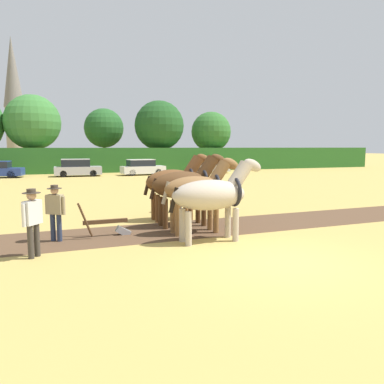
# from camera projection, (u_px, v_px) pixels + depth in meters

# --- Properties ---
(ground_plane) EXTENTS (240.00, 240.00, 0.00)m
(ground_plane) POSITION_uv_depth(u_px,v_px,m) (277.00, 261.00, 8.92)
(ground_plane) COLOR tan
(plowed_furrow_strip) EXTENTS (33.13, 3.31, 0.01)m
(plowed_furrow_strip) POSITION_uv_depth(u_px,v_px,m) (24.00, 243.00, 10.55)
(plowed_furrow_strip) COLOR brown
(plowed_furrow_strip) RESTS_ON ground
(hedgerow) EXTENTS (69.20, 1.37, 2.60)m
(hedgerow) POSITION_uv_depth(u_px,v_px,m) (105.00, 160.00, 39.52)
(hedgerow) COLOR #286023
(hedgerow) RESTS_ON ground
(tree_center) EXTENTS (5.63, 5.63, 8.02)m
(tree_center) POSITION_uv_depth(u_px,v_px,m) (33.00, 122.00, 38.40)
(tree_center) COLOR #4C3823
(tree_center) RESTS_ON ground
(tree_center_right) EXTENTS (4.54, 4.54, 7.14)m
(tree_center_right) POSITION_uv_depth(u_px,v_px,m) (104.00, 128.00, 43.54)
(tree_center_right) COLOR #4C3823
(tree_center_right) RESTS_ON ground
(tree_right) EXTENTS (5.67, 5.67, 7.97)m
(tree_right) POSITION_uv_depth(u_px,v_px,m) (159.00, 126.00, 43.05)
(tree_right) COLOR brown
(tree_right) RESTS_ON ground
(tree_far_right) EXTENTS (4.82, 4.82, 6.93)m
(tree_far_right) POSITION_uv_depth(u_px,v_px,m) (211.00, 132.00, 45.50)
(tree_far_right) COLOR #4C3823
(tree_far_right) RESTS_ON ground
(church_spire) EXTENTS (3.12, 3.12, 20.26)m
(church_spire) POSITION_uv_depth(u_px,v_px,m) (14.00, 98.00, 60.47)
(church_spire) COLOR gray
(church_spire) RESTS_ON ground
(draft_horse_lead_left) EXTENTS (2.92, 0.95, 2.43)m
(draft_horse_lead_left) POSITION_uv_depth(u_px,v_px,m) (213.00, 195.00, 10.62)
(draft_horse_lead_left) COLOR #B2A38E
(draft_horse_lead_left) RESTS_ON ground
(draft_horse_lead_right) EXTENTS (2.66, 0.88, 2.43)m
(draft_horse_lead_right) POSITION_uv_depth(u_px,v_px,m) (198.00, 189.00, 11.67)
(draft_horse_lead_right) COLOR brown
(draft_horse_lead_right) RESTS_ON ground
(draft_horse_trail_left) EXTENTS (2.85, 1.01, 2.53)m
(draft_horse_trail_left) POSITION_uv_depth(u_px,v_px,m) (186.00, 184.00, 12.72)
(draft_horse_trail_left) COLOR #513319
(draft_horse_trail_left) RESTS_ON ground
(draft_horse_trail_right) EXTENTS (2.68, 1.01, 2.52)m
(draft_horse_trail_right) POSITION_uv_depth(u_px,v_px,m) (175.00, 182.00, 13.78)
(draft_horse_trail_right) COLOR brown
(draft_horse_trail_right) RESTS_ON ground
(plow) EXTENTS (1.57, 0.47, 1.13)m
(plow) POSITION_uv_depth(u_px,v_px,m) (110.00, 226.00, 11.37)
(plow) COLOR #4C331E
(plow) RESTS_ON ground
(farmer_at_plow) EXTENTS (0.54, 0.43, 1.63)m
(farmer_at_plow) POSITION_uv_depth(u_px,v_px,m) (55.00, 209.00, 10.65)
(farmer_at_plow) COLOR #28334C
(farmer_at_plow) RESTS_ON ground
(farmer_beside_team) EXTENTS (0.47, 0.51, 1.68)m
(farmer_beside_team) POSITION_uv_depth(u_px,v_px,m) (178.00, 189.00, 15.46)
(farmer_beside_team) COLOR #4C4C4C
(farmer_beside_team) RESTS_ON ground
(farmer_onlooker_left) EXTENTS (0.46, 0.54, 1.69)m
(farmer_onlooker_left) POSITION_uv_depth(u_px,v_px,m) (33.00, 218.00, 9.06)
(farmer_onlooker_left) COLOR #38332D
(farmer_onlooker_left) RESTS_ON ground
(parked_car_center_left) EXTENTS (4.21, 1.93, 1.59)m
(parked_car_center_left) POSITION_uv_depth(u_px,v_px,m) (77.00, 168.00, 34.42)
(parked_car_center_left) COLOR #A8A8B2
(parked_car_center_left) RESTS_ON ground
(parked_car_center) EXTENTS (4.24, 2.05, 1.51)m
(parked_car_center) POSITION_uv_depth(u_px,v_px,m) (142.00, 168.00, 35.96)
(parked_car_center) COLOR silver
(parked_car_center) RESTS_ON ground
(parked_car_center_right) EXTENTS (4.16, 2.47, 1.46)m
(parked_car_center_right) POSITION_uv_depth(u_px,v_px,m) (210.00, 166.00, 38.82)
(parked_car_center_right) COLOR silver
(parked_car_center_right) RESTS_ON ground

